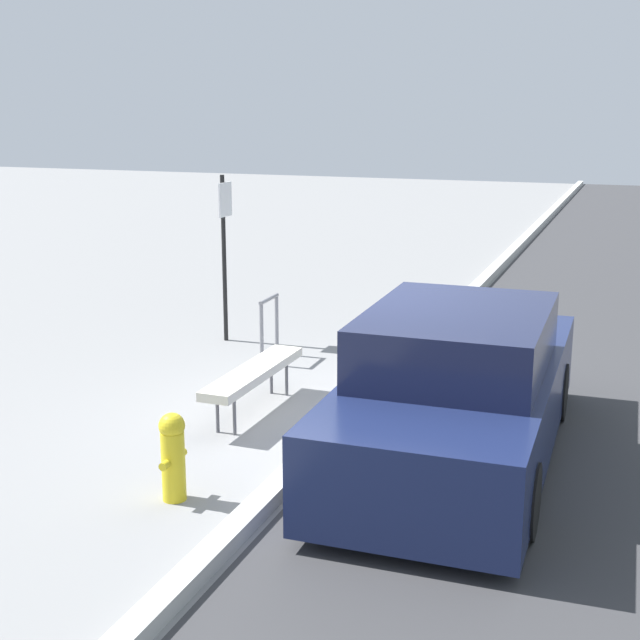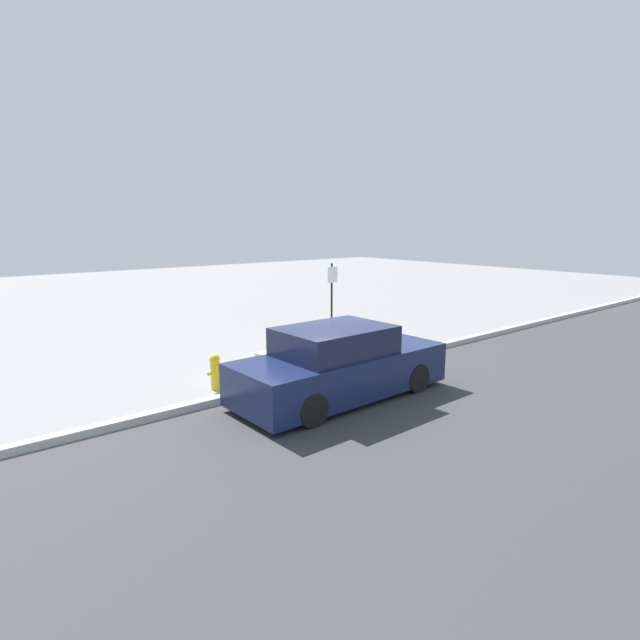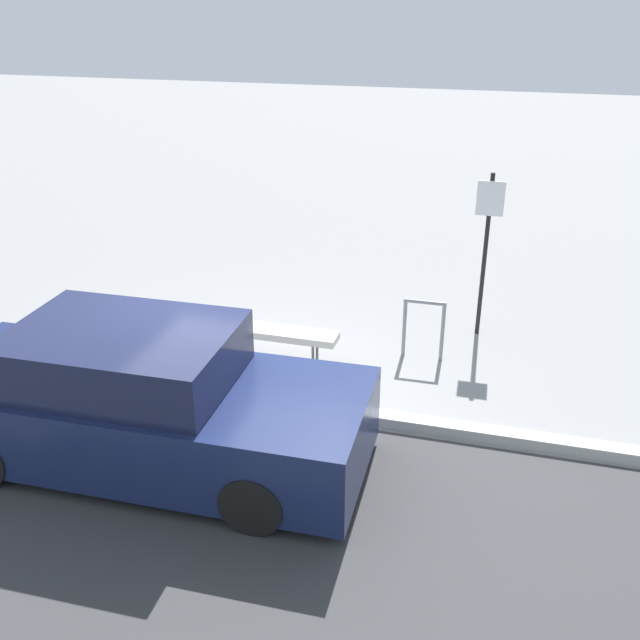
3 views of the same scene
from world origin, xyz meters
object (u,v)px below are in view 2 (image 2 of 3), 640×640
at_px(sign_post, 332,294).
at_px(parked_car_near, 340,366).
at_px(fire_hydrant, 215,370).
at_px(bench, 293,350).
at_px(bike_rack, 336,332).

bearing_deg(sign_post, parked_car_near, -128.58).
height_order(sign_post, fire_hydrant, sign_post).
height_order(bench, sign_post, sign_post).
bearing_deg(sign_post, fire_hydrant, -158.67).
height_order(bike_rack, fire_hydrant, bike_rack).
bearing_deg(parked_car_near, bike_rack, 49.40).
xyz_separation_m(bench, sign_post, (2.61, 1.61, 0.94)).
xyz_separation_m(bike_rack, sign_post, (0.66, 0.94, 0.88)).
relative_size(sign_post, fire_hydrant, 3.01).
bearing_deg(sign_post, bike_rack, -125.07).
bearing_deg(bike_rack, bench, -161.04).
xyz_separation_m(bench, parked_car_near, (-0.51, -2.30, 0.22)).
distance_m(sign_post, parked_car_near, 5.05).
height_order(bench, bike_rack, bike_rack).
xyz_separation_m(fire_hydrant, parked_car_near, (1.69, -2.03, 0.25)).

